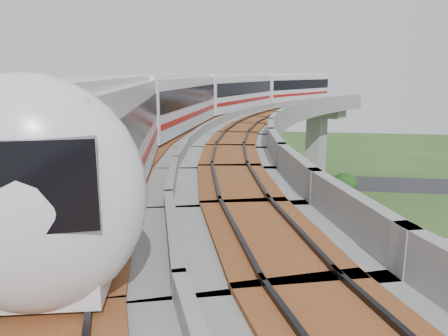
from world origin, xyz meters
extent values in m
plane|color=#274D1F|center=(0.00, 0.00, 0.00)|extent=(160.00, 160.00, 0.00)
cube|color=gray|center=(14.00, -2.00, 0.02)|extent=(18.00, 26.00, 0.04)
cube|color=#232326|center=(0.00, 30.00, 0.01)|extent=(60.00, 8.00, 0.03)
cube|color=#99968E|center=(9.12, 31.80, 4.20)|extent=(2.86, 2.93, 8.40)
cube|color=#99968E|center=(9.12, 31.80, 9.00)|extent=(7.21, 5.74, 1.20)
cube|color=#99968E|center=(0.91, 10.42, 4.20)|extent=(2.35, 2.51, 8.40)
cube|color=#99968E|center=(0.91, 10.42, 9.00)|extent=(7.31, 3.58, 1.20)
cube|color=#99968E|center=(0.91, -10.42, 4.20)|extent=(2.35, 2.51, 8.40)
cube|color=#99968E|center=(0.91, -10.42, 9.00)|extent=(7.31, 3.58, 1.20)
cube|color=gray|center=(6.19, 26.54, 10.00)|extent=(16.42, 20.91, 0.80)
cube|color=gray|center=(2.33, 28.44, 10.90)|extent=(8.66, 17.08, 1.00)
cube|color=gray|center=(10.04, 24.64, 10.90)|extent=(8.66, 17.08, 1.00)
cube|color=brown|center=(4.21, 27.51, 10.46)|extent=(10.68, 18.08, 0.12)
cube|color=black|center=(4.21, 27.51, 10.58)|extent=(9.69, 17.59, 0.12)
cube|color=brown|center=(8.16, 25.56, 10.46)|extent=(10.68, 18.08, 0.12)
cube|color=black|center=(8.16, 25.56, 10.58)|extent=(9.69, 17.59, 0.12)
cube|color=gray|center=(0.70, 9.13, 10.00)|extent=(11.77, 20.03, 0.80)
cube|color=gray|center=(-3.55, 9.78, 10.90)|extent=(3.22, 18.71, 1.00)
cube|color=gray|center=(4.95, 8.47, 10.90)|extent=(3.22, 18.71, 1.00)
cube|color=brown|center=(-1.48, 9.46, 10.46)|extent=(5.44, 19.05, 0.12)
cube|color=black|center=(-1.48, 9.46, 10.58)|extent=(4.35, 18.88, 0.12)
cube|color=brown|center=(2.87, 8.79, 10.46)|extent=(5.44, 19.05, 0.12)
cube|color=black|center=(2.87, 8.79, 10.58)|extent=(4.35, 18.88, 0.12)
cube|color=gray|center=(0.70, -9.13, 10.00)|extent=(11.77, 20.03, 0.80)
cube|color=gray|center=(-3.55, -9.78, 10.90)|extent=(3.22, 18.71, 1.00)
cube|color=gray|center=(4.95, -8.47, 10.90)|extent=(3.22, 18.71, 1.00)
cube|color=brown|center=(-1.48, -9.46, 10.46)|extent=(5.44, 19.05, 0.12)
cube|color=black|center=(-1.48, -9.46, 10.58)|extent=(4.35, 18.88, 0.12)
cube|color=brown|center=(2.87, -8.79, 10.46)|extent=(5.44, 19.05, 0.12)
cube|color=black|center=(2.87, -8.79, 10.58)|extent=(4.35, 18.88, 0.12)
cube|color=silver|center=(-0.47, -14.57, 12.24)|extent=(6.14, 15.22, 3.20)
cube|color=silver|center=(-0.47, -14.57, 13.94)|extent=(5.44, 14.36, 0.22)
cube|color=black|center=(-0.47, -14.57, 12.69)|extent=(6.06, 14.65, 1.15)
cube|color=#A01310|center=(-0.47, -14.57, 11.49)|extent=(6.06, 14.65, 0.30)
cube|color=black|center=(-0.47, -14.57, 10.78)|extent=(4.83, 12.84, 0.28)
cube|color=silver|center=(-2.19, 0.89, 12.24)|extent=(2.92, 15.04, 3.20)
cube|color=silver|center=(-2.19, 0.89, 13.94)|extent=(2.36, 14.28, 0.22)
cube|color=black|center=(-2.19, 0.89, 12.69)|extent=(2.97, 14.44, 1.15)
cube|color=#A01310|center=(-2.19, 0.89, 11.49)|extent=(2.97, 14.44, 0.30)
cube|color=black|center=(-2.19, 0.89, 10.78)|extent=(2.08, 12.78, 0.28)
cube|color=silver|center=(-0.03, 16.30, 12.24)|extent=(6.54, 15.18, 3.20)
cube|color=silver|center=(-0.03, 16.30, 13.94)|extent=(5.82, 14.32, 0.22)
cube|color=black|center=(-0.03, 16.30, 12.69)|extent=(6.44, 14.62, 1.15)
cube|color=#A01310|center=(-0.03, 16.30, 11.49)|extent=(6.44, 14.62, 0.30)
cube|color=black|center=(-0.03, 16.30, 10.78)|extent=(5.17, 12.80, 0.28)
cube|color=silver|center=(5.90, 30.69, 12.24)|extent=(9.75, 14.38, 3.20)
cube|color=silver|center=(5.90, 30.69, 13.94)|extent=(8.91, 13.46, 0.22)
cube|color=black|center=(5.90, 30.69, 12.69)|extent=(9.51, 13.89, 1.15)
cube|color=#A01310|center=(5.90, 30.69, 11.49)|extent=(9.51, 13.89, 0.30)
cube|color=black|center=(5.90, 30.69, 10.78)|extent=(7.94, 12.03, 0.28)
ellipsoid|color=silver|center=(1.64, -21.51, 12.39)|extent=(3.75, 2.86, 3.64)
cylinder|color=#2D382D|center=(12.25, 19.29, 0.75)|extent=(0.08, 0.08, 1.50)
cube|color=#2D382D|center=(11.38, 16.98, 0.75)|extent=(1.69, 4.77, 1.40)
cylinder|color=#2D382D|center=(10.62, 14.63, 0.75)|extent=(0.08, 0.08, 1.50)
cube|color=#2D382D|center=(9.98, 12.24, 0.75)|extent=(1.23, 4.91, 1.40)
cylinder|color=#2D382D|center=(9.45, 9.83, 0.75)|extent=(0.08, 0.08, 1.50)
cube|color=#2D382D|center=(9.03, 7.39, 0.75)|extent=(0.75, 4.99, 1.40)
cylinder|color=#2D382D|center=(8.74, 4.94, 0.75)|extent=(0.08, 0.08, 1.50)
cube|color=#2D382D|center=(8.56, 2.47, 0.75)|extent=(0.27, 5.04, 1.40)
cylinder|color=#2D382D|center=(8.50, 0.00, 0.75)|extent=(0.08, 0.08, 1.50)
cube|color=#2D382D|center=(8.56, -2.47, 0.75)|extent=(0.27, 5.04, 1.40)
cylinder|color=#2D382D|center=(8.74, -4.94, 0.75)|extent=(0.08, 0.08, 1.50)
cylinder|color=#382314|center=(11.96, 22.59, 0.47)|extent=(0.18, 0.18, 0.95)
ellipsoid|color=#173D13|center=(11.96, 22.59, 1.79)|extent=(2.80, 2.80, 2.38)
cylinder|color=#382314|center=(9.73, 16.81, 0.89)|extent=(0.18, 0.18, 1.78)
ellipsoid|color=#173D13|center=(9.73, 16.81, 2.52)|extent=(2.45, 2.45, 2.09)
cylinder|color=#382314|center=(7.58, 9.69, 0.88)|extent=(0.18, 0.18, 1.77)
ellipsoid|color=#173D13|center=(7.58, 9.69, 2.41)|extent=(2.14, 2.14, 1.82)
cylinder|color=#382314|center=(6.23, 5.94, 0.63)|extent=(0.18, 0.18, 1.25)
ellipsoid|color=#173D13|center=(6.23, 5.94, 1.80)|extent=(1.83, 1.83, 1.56)
cylinder|color=#382314|center=(6.57, -2.26, 0.79)|extent=(0.18, 0.18, 1.58)
ellipsoid|color=#173D13|center=(6.57, -2.26, 2.14)|extent=(1.87, 1.87, 1.59)
cylinder|color=#382314|center=(6.87, -5.32, 0.65)|extent=(0.18, 0.18, 1.29)
ellipsoid|color=#173D13|center=(6.87, -5.32, 1.87)|extent=(1.93, 1.93, 1.64)
imported|color=#A6100F|center=(13.16, -3.97, 0.72)|extent=(3.89, 3.97, 1.36)
imported|color=black|center=(12.17, 3.23, 0.69)|extent=(4.54, 2.04, 1.29)
camera|label=1|loc=(5.33, -27.24, 14.20)|focal=35.00mm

